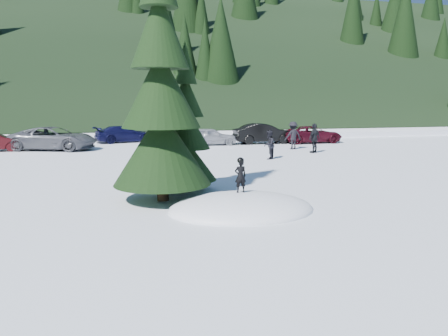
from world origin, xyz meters
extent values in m
plane|color=white|center=(0.00, 0.00, 0.00)|extent=(200.00, 200.00, 0.00)
ellipsoid|color=white|center=(0.00, 0.00, 0.00)|extent=(4.48, 3.52, 0.96)
cylinder|color=black|center=(-2.20, 1.80, 0.70)|extent=(0.38, 0.38, 1.40)
cone|color=black|center=(-2.20, 1.80, 1.79)|extent=(3.20, 3.20, 2.46)
cone|color=black|center=(-2.20, 1.80, 3.65)|extent=(2.54, 2.54, 2.46)
cone|color=black|center=(-2.20, 1.80, 5.51)|extent=(1.88, 1.88, 2.46)
cylinder|color=black|center=(-1.20, 3.20, 0.50)|extent=(0.26, 0.26, 1.00)
cone|color=black|center=(-1.20, 3.20, 1.16)|extent=(2.20, 2.20, 1.52)
cone|color=black|center=(-1.20, 3.20, 2.31)|extent=(1.75, 1.75, 1.52)
cone|color=black|center=(-1.20, 3.20, 3.46)|extent=(1.29, 1.29, 1.52)
cone|color=black|center=(-1.20, 3.20, 4.61)|extent=(0.84, 0.84, 1.52)
imported|color=black|center=(0.05, 0.31, 0.99)|extent=(0.38, 0.26, 1.02)
imported|color=black|center=(4.50, 10.48, 0.80)|extent=(0.93, 0.98, 1.60)
imported|color=black|center=(8.18, 12.53, 0.91)|extent=(1.14, 0.95, 1.83)
imported|color=black|center=(7.62, 14.64, 0.92)|extent=(1.27, 0.84, 1.84)
imported|color=#53555C|center=(-7.79, 17.88, 0.76)|extent=(5.99, 4.19, 1.52)
imported|color=#0E0E33|center=(-3.29, 22.03, 0.63)|extent=(4.70, 3.01, 1.27)
imported|color=#9EA0A7|center=(2.80, 18.44, 0.64)|extent=(3.77, 1.59, 1.27)
imported|color=black|center=(6.95, 18.71, 0.75)|extent=(4.59, 1.69, 1.50)
imported|color=#3E0B17|center=(10.66, 18.33, 0.64)|extent=(4.68, 2.28, 1.28)
camera|label=1|loc=(-3.48, -12.43, 3.35)|focal=35.00mm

